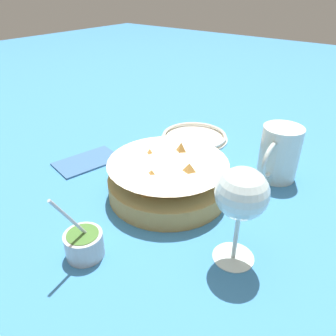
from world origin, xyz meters
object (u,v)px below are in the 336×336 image
object	(u,v)px
wine_glass	(242,196)
beer_mug	(279,155)
food_basket	(168,179)
side_plate	(194,137)
sauce_cup	(84,243)

from	to	relation	value
wine_glass	beer_mug	size ratio (longest dim) A/B	1.26
food_basket	side_plate	xyz separation A→B (m)	(-0.25, -0.10, -0.03)
sauce_cup	side_plate	bearing A→B (deg)	-167.10
wine_glass	food_basket	bearing A→B (deg)	-111.44
side_plate	food_basket	bearing A→B (deg)	22.74
sauce_cup	side_plate	distance (m)	0.47
food_basket	beer_mug	distance (m)	0.24
food_basket	side_plate	bearing A→B (deg)	-157.26
food_basket	beer_mug	bearing A→B (deg)	143.23
sauce_cup	beer_mug	bearing A→B (deg)	160.64
sauce_cup	beer_mug	size ratio (longest dim) A/B	1.02
sauce_cup	food_basket	bearing A→B (deg)	-179.45
food_basket	wine_glass	world-z (taller)	wine_glass
wine_glass	side_plate	xyz separation A→B (m)	(-0.32, -0.29, -0.11)
food_basket	wine_glass	size ratio (longest dim) A/B	1.48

